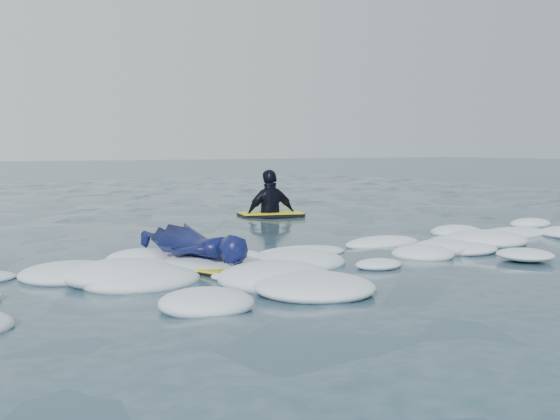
{
  "coord_description": "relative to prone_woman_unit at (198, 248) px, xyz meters",
  "views": [
    {
      "loc": [
        -3.1,
        -5.42,
        1.27
      ],
      "look_at": [
        1.04,
        1.6,
        0.54
      ],
      "focal_mm": 45.0,
      "sensor_mm": 36.0,
      "label": 1
    }
  ],
  "objects": [
    {
      "name": "ground",
      "position": [
        0.17,
        -1.24,
        -0.22
      ],
      "size": [
        120.0,
        120.0,
        0.0
      ],
      "primitive_type": "plane",
      "color": "#1C3844",
      "rests_on": "ground"
    },
    {
      "name": "foam_band",
      "position": [
        0.17,
        -0.2,
        -0.22
      ],
      "size": [
        12.0,
        3.1,
        0.3
      ],
      "primitive_type": null,
      "color": "white",
      "rests_on": "ground"
    },
    {
      "name": "prone_woman_unit",
      "position": [
        0.0,
        0.0,
        0.0
      ],
      "size": [
        0.97,
        1.75,
        0.44
      ],
      "rotation": [
        0.0,
        0.0,
        1.93
      ],
      "color": "black",
      "rests_on": "ground"
    },
    {
      "name": "waiting_rider_unit",
      "position": [
        3.36,
        4.35,
        -0.21
      ],
      "size": [
        1.26,
        0.9,
        1.71
      ],
      "rotation": [
        0.0,
        0.0,
        -0.25
      ],
      "color": "black",
      "rests_on": "ground"
    }
  ]
}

